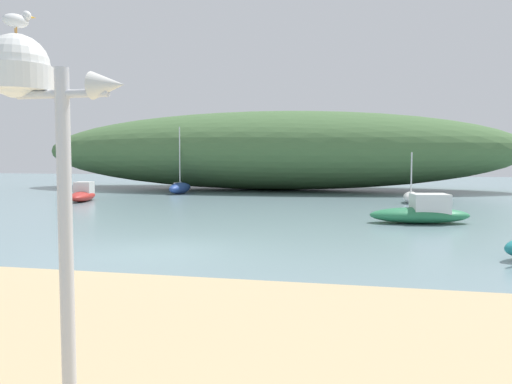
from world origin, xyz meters
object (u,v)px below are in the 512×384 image
object	(u,v)px
seagull_on_radar	(17,20)
sailboat_centre_water	(180,188)
motorboat_inner_mooring	(422,212)
mast_structure	(30,100)
motorboat_by_sandbar	(83,194)
sailboat_mid_channel	(411,197)

from	to	relation	value
seagull_on_radar	sailboat_centre_water	xyz separation A→B (m)	(-10.29, 30.63, -3.32)
seagull_on_radar	motorboat_inner_mooring	distance (m)	18.04
mast_structure	seagull_on_radar	xyz separation A→B (m)	(-0.11, 0.01, 0.67)
motorboat_inner_mooring	motorboat_by_sandbar	bearing A→B (deg)	161.15
motorboat_inner_mooring	sailboat_centre_water	size ratio (longest dim) A/B	0.85
mast_structure	seagull_on_radar	world-z (taller)	seagull_on_radar
sailboat_mid_channel	motorboat_by_sandbar	xyz separation A→B (m)	(-18.88, -2.94, 0.08)
motorboat_inner_mooring	sailboat_centre_water	distance (m)	20.46
seagull_on_radar	motorboat_inner_mooring	xyz separation A→B (m)	(4.97, 17.02, -3.30)
seagull_on_radar	motorboat_by_sandbar	bearing A→B (deg)	120.22
mast_structure	sailboat_centre_water	distance (m)	32.47
mast_structure	motorboat_by_sandbar	size ratio (longest dim) A/B	0.94
seagull_on_radar	sailboat_centre_water	size ratio (longest dim) A/B	0.05
seagull_on_radar	mast_structure	bearing A→B (deg)	-6.17
motorboat_inner_mooring	mast_structure	bearing A→B (deg)	-105.95
motorboat_inner_mooring	sailboat_centre_water	xyz separation A→B (m)	(-15.27, 13.61, -0.02)
motorboat_by_sandbar	sailboat_centre_water	xyz separation A→B (m)	(3.32, 7.27, -0.00)
sailboat_centre_water	motorboat_by_sandbar	bearing A→B (deg)	-114.53
seagull_on_radar	sailboat_mid_channel	size ratio (longest dim) A/B	0.09
mast_structure	sailboat_centre_water	size ratio (longest dim) A/B	0.72
sailboat_mid_channel	motorboat_inner_mooring	size ratio (longest dim) A/B	0.71
sailboat_mid_channel	seagull_on_radar	bearing A→B (deg)	-101.33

